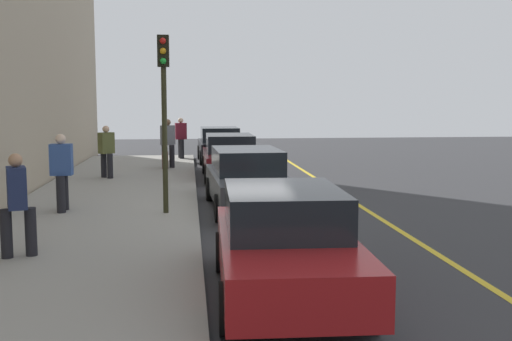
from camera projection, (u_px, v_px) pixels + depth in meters
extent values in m
plane|color=#333335|center=(239.00, 212.00, 15.17)|extent=(56.00, 56.00, 0.00)
cube|color=gray|center=(102.00, 211.00, 14.80)|extent=(28.00, 4.60, 0.15)
cube|color=gold|center=(365.00, 209.00, 15.51)|extent=(28.00, 0.14, 0.01)
cylinder|color=black|center=(242.00, 157.00, 25.96)|extent=(0.64, 0.23, 0.64)
cylinder|color=black|center=(202.00, 158.00, 25.75)|extent=(0.64, 0.23, 0.64)
cylinder|color=black|center=(236.00, 152.00, 28.51)|extent=(0.64, 0.23, 0.64)
cylinder|color=black|center=(200.00, 152.00, 28.30)|extent=(0.64, 0.23, 0.64)
cube|color=black|center=(220.00, 148.00, 27.10)|extent=(4.21, 1.87, 0.64)
cube|color=black|center=(220.00, 134.00, 27.23)|extent=(2.20, 1.64, 0.60)
cylinder|color=black|center=(259.00, 173.00, 20.29)|extent=(0.64, 0.22, 0.64)
cylinder|color=black|center=(208.00, 174.00, 20.11)|extent=(0.64, 0.22, 0.64)
cylinder|color=black|center=(250.00, 164.00, 23.18)|extent=(0.64, 0.22, 0.64)
cylinder|color=black|center=(205.00, 165.00, 23.00)|extent=(0.64, 0.22, 0.64)
cube|color=maroon|center=(230.00, 161.00, 21.61)|extent=(4.73, 1.80, 0.64)
cube|color=black|center=(230.00, 143.00, 21.77)|extent=(2.46, 1.60, 0.60)
cylinder|color=black|center=(293.00, 206.00, 14.10)|extent=(0.65, 0.24, 0.64)
cylinder|color=black|center=(220.00, 208.00, 13.87)|extent=(0.65, 0.24, 0.64)
cylinder|color=black|center=(271.00, 188.00, 17.02)|extent=(0.65, 0.24, 0.64)
cylinder|color=black|center=(210.00, 189.00, 16.78)|extent=(0.65, 0.24, 0.64)
cube|color=#383A3D|center=(248.00, 186.00, 15.41)|extent=(4.85, 1.97, 0.64)
cube|color=black|center=(247.00, 161.00, 15.58)|extent=(2.55, 1.69, 0.60)
cylinder|color=black|center=(369.00, 305.00, 7.36)|extent=(0.65, 0.24, 0.64)
cylinder|color=black|center=(228.00, 308.00, 7.23)|extent=(0.65, 0.24, 0.64)
cylinder|color=black|center=(326.00, 250.00, 10.03)|extent=(0.65, 0.24, 0.64)
cylinder|color=black|center=(223.00, 252.00, 9.90)|extent=(0.65, 0.24, 0.64)
cube|color=maroon|center=(285.00, 255.00, 8.60)|extent=(4.40, 1.93, 0.64)
cube|color=black|center=(283.00, 209.00, 8.74)|extent=(2.31, 1.67, 0.60)
cylinder|color=black|center=(180.00, 148.00, 27.44)|extent=(0.20, 0.20, 0.84)
cylinder|color=black|center=(182.00, 149.00, 27.07)|extent=(0.20, 0.20, 0.84)
cube|color=maroon|center=(181.00, 131.00, 27.17)|extent=(0.38, 0.53, 0.72)
sphere|color=beige|center=(181.00, 120.00, 27.11)|extent=(0.23, 0.23, 0.23)
cylinder|color=black|center=(61.00, 195.00, 14.17)|extent=(0.20, 0.20, 0.85)
cylinder|color=black|center=(64.00, 192.00, 14.57)|extent=(0.20, 0.20, 0.85)
cube|color=#335193|center=(61.00, 160.00, 14.28)|extent=(0.31, 0.49, 0.73)
sphere|color=beige|center=(61.00, 139.00, 14.22)|extent=(0.24, 0.24, 0.24)
cylinder|color=black|center=(164.00, 156.00, 23.73)|extent=(0.20, 0.20, 0.87)
cylinder|color=black|center=(172.00, 156.00, 23.48)|extent=(0.20, 0.20, 0.87)
cube|color=slate|center=(168.00, 135.00, 23.51)|extent=(0.58, 0.57, 0.74)
sphere|color=brown|center=(168.00, 122.00, 23.46)|extent=(0.24, 0.24, 0.24)
cylinder|color=black|center=(104.00, 165.00, 20.60)|extent=(0.19, 0.19, 0.82)
cylinder|color=black|center=(110.00, 166.00, 20.33)|extent=(0.19, 0.19, 0.82)
cube|color=brown|center=(106.00, 143.00, 20.38)|extent=(0.53, 0.55, 0.69)
sphere|color=#D8AD8C|center=(106.00, 129.00, 20.32)|extent=(0.23, 0.23, 0.23)
cylinder|color=black|center=(6.00, 234.00, 10.14)|extent=(0.19, 0.19, 0.81)
cylinder|color=black|center=(31.00, 232.00, 10.29)|extent=(0.19, 0.19, 0.81)
cube|color=#1E284C|center=(17.00, 188.00, 10.13)|extent=(0.54, 0.42, 0.69)
sphere|color=tan|center=(15.00, 160.00, 10.08)|extent=(0.23, 0.23, 0.23)
cylinder|color=#2D2D19|center=(165.00, 141.00, 14.04)|extent=(0.12, 0.12, 3.33)
cube|color=black|center=(163.00, 51.00, 13.81)|extent=(0.26, 0.26, 0.70)
sphere|color=red|center=(163.00, 41.00, 13.64)|extent=(0.14, 0.14, 0.14)
sphere|color=orange|center=(163.00, 51.00, 13.66)|extent=(0.14, 0.14, 0.14)
sphere|color=green|center=(163.00, 61.00, 13.69)|extent=(0.14, 0.14, 0.14)
cube|color=#471E19|center=(165.00, 160.00, 23.18)|extent=(0.34, 0.22, 0.62)
cylinder|color=#4C4C4C|center=(165.00, 147.00, 23.12)|extent=(0.03, 0.03, 0.36)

